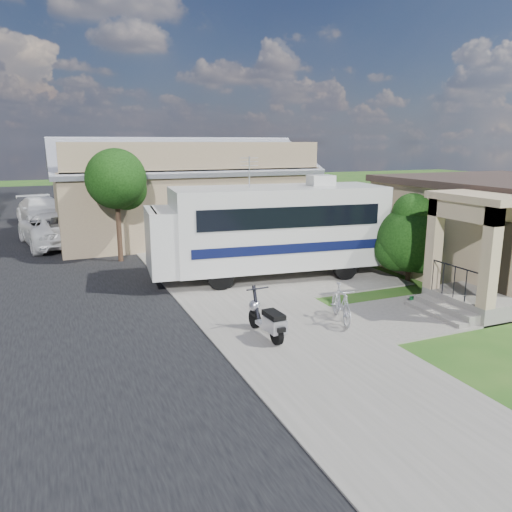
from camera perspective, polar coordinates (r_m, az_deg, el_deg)
name	(u,v)px	position (r m, az deg, el deg)	size (l,w,h in m)	color
ground	(307,318)	(14.07, 5.89, -7.09)	(120.00, 120.00, 0.00)	#1C4A13
street_slab	(23,264)	(22.11, -25.07, -0.85)	(9.00, 80.00, 0.02)	black
sidewalk_slab	(181,250)	(22.74, -8.55, 0.65)	(4.00, 80.00, 0.06)	#67645D
driveway_slab	(285,274)	(18.54, 3.29, -2.04)	(7.00, 6.00, 0.05)	#67645D
walk_slab	(418,314)	(14.95, 17.99, -6.37)	(4.00, 3.00, 0.05)	#67645D
house	(505,227)	(20.31, 26.53, 2.99)	(9.47, 7.80, 3.54)	#9E8364
warehouse	(179,197)	(26.48, -8.75, 6.65)	(12.50, 8.40, 5.04)	#886D55
street_tree_a	(118,182)	(20.85, -15.44, 8.18)	(2.44, 2.40, 4.58)	#2F2014
street_tree_b	(94,167)	(30.77, -18.03, 9.65)	(2.44, 2.40, 4.73)	#2F2014
street_tree_c	(83,166)	(39.74, -19.21, 9.74)	(2.44, 2.40, 4.42)	#2F2014
motorhome	(270,227)	(17.76, 1.58, 3.30)	(8.58, 3.51, 4.28)	#BABBB6
shrub	(411,236)	(18.25, 17.27, 2.18)	(2.53, 2.41, 3.10)	#2F2014
scooter	(268,320)	(12.38, 1.34, -7.34)	(0.61, 1.74, 1.15)	black
bicycle	(341,306)	(13.63, 9.71, -5.62)	(0.48, 1.69, 1.01)	#BAB8C1
pickup_truck	(54,229)	(25.45, -22.04, 2.92)	(2.68, 5.80, 1.61)	white
van	(43,211)	(32.00, -23.21, 4.70)	(2.30, 5.66, 1.64)	white
garden_hose	(415,301)	(15.97, 17.73, -4.92)	(0.35, 0.35, 0.16)	#125A25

